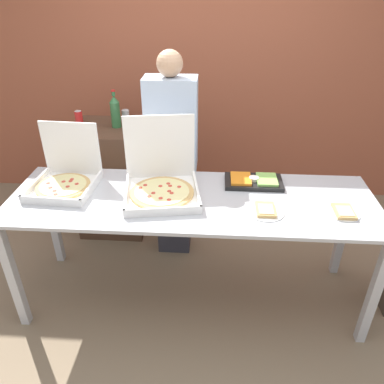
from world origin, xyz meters
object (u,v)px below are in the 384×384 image
at_px(soda_can_colored, 79,118).
at_px(pizza_box_far_right, 161,181).
at_px(paper_plate_front_right, 265,210).
at_px(soda_can_silver, 126,117).
at_px(paper_plate_front_left, 344,212).
at_px(soda_bottle, 115,111).
at_px(veggie_tray, 254,181).
at_px(pizza_box_near_left, 65,177).
at_px(person_guest_plaid, 172,157).

bearing_deg(soda_can_colored, pizza_box_far_right, -46.22).
bearing_deg(soda_can_colored, paper_plate_front_right, -35.43).
xyz_separation_m(pizza_box_far_right, soda_can_silver, (-0.44, 0.94, 0.12)).
height_order(pizza_box_far_right, paper_plate_front_left, pizza_box_far_right).
relative_size(soda_bottle, soda_can_colored, 2.61).
height_order(veggie_tray, soda_bottle, soda_bottle).
xyz_separation_m(paper_plate_front_left, soda_can_silver, (-1.63, 1.14, 0.19)).
relative_size(veggie_tray, soda_can_colored, 3.32).
distance_m(pizza_box_near_left, paper_plate_front_left, 1.89).
relative_size(veggie_tray, person_guest_plaid, 0.24).
distance_m(paper_plate_front_right, soda_can_colored, 1.90).
bearing_deg(veggie_tray, pizza_box_near_left, -174.80).
distance_m(paper_plate_front_right, soda_bottle, 1.62).
bearing_deg(pizza_box_far_right, veggie_tray, 4.23).
bearing_deg(soda_bottle, soda_can_silver, 54.83).
height_order(pizza_box_far_right, soda_can_silver, pizza_box_far_right).
bearing_deg(soda_bottle, person_guest_plaid, -32.14).
relative_size(pizza_box_near_left, veggie_tray, 1.12).
bearing_deg(person_guest_plaid, soda_can_colored, -22.97).
height_order(paper_plate_front_right, veggie_tray, veggie_tray).
distance_m(paper_plate_front_left, paper_plate_front_right, 0.49).
distance_m(pizza_box_far_right, paper_plate_front_right, 0.73).
bearing_deg(person_guest_plaid, veggie_tray, 149.68).
relative_size(pizza_box_far_right, veggie_tray, 1.41).
distance_m(veggie_tray, soda_bottle, 1.37).
distance_m(pizza_box_near_left, veggie_tray, 1.34).
bearing_deg(person_guest_plaid, pizza_box_near_left, 34.74).
xyz_separation_m(paper_plate_front_left, soda_can_colored, (-2.04, 1.09, 0.19)).
bearing_deg(pizza_box_near_left, veggie_tray, 8.32).
distance_m(veggie_tray, soda_can_colored, 1.68).
relative_size(paper_plate_front_left, soda_can_silver, 1.64).
bearing_deg(pizza_box_far_right, paper_plate_front_left, -18.73).
xyz_separation_m(pizza_box_near_left, paper_plate_front_right, (1.38, -0.24, -0.06)).
bearing_deg(paper_plate_front_right, soda_can_silver, 134.58).
bearing_deg(paper_plate_front_right, paper_plate_front_left, 1.04).
bearing_deg(pizza_box_near_left, soda_can_colored, 103.99).
bearing_deg(veggie_tray, soda_can_colored, 153.83).
xyz_separation_m(soda_can_silver, soda_can_colored, (-0.41, -0.05, 0.00)).
xyz_separation_m(pizza_box_near_left, soda_can_silver, (0.24, 0.91, 0.13)).
bearing_deg(paper_plate_front_left, soda_can_colored, 151.85).
distance_m(pizza_box_far_right, soda_bottle, 1.01).
bearing_deg(soda_can_silver, veggie_tray, -35.96).
height_order(veggie_tray, soda_can_colored, soda_can_colored).
height_order(paper_plate_front_left, veggie_tray, veggie_tray).
xyz_separation_m(paper_plate_front_left, person_guest_plaid, (-1.17, 0.72, 0.01)).
distance_m(pizza_box_far_right, soda_can_colored, 1.24).
xyz_separation_m(pizza_box_far_right, soda_bottle, (-0.51, 0.85, 0.20)).
relative_size(soda_bottle, person_guest_plaid, 0.19).
xyz_separation_m(soda_bottle, soda_can_silver, (0.06, 0.09, -0.08)).
distance_m(paper_plate_front_left, person_guest_plaid, 1.37).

